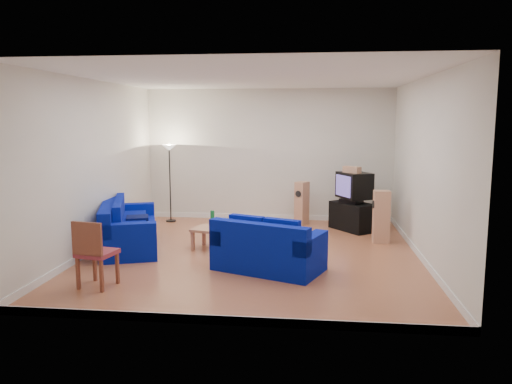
# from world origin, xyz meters

# --- Properties ---
(room) EXTENTS (6.01, 6.51, 3.21)m
(room) POSITION_xyz_m (0.00, 0.00, 1.54)
(room) COLOR brown
(room) RESTS_ON ground
(sofa_three_seat) EXTENTS (1.68, 2.49, 0.89)m
(sofa_three_seat) POSITION_xyz_m (-2.51, 0.19, 0.33)
(sofa_three_seat) COLOR navy
(sofa_three_seat) RESTS_ON ground
(sofa_loveseat) EXTENTS (1.94, 1.52, 0.86)m
(sofa_loveseat) POSITION_xyz_m (0.34, -1.00, 0.32)
(sofa_loveseat) COLOR navy
(sofa_loveseat) RESTS_ON ground
(coffee_table) EXTENTS (1.25, 0.84, 0.42)m
(coffee_table) POSITION_xyz_m (-0.61, 0.18, 0.36)
(coffee_table) COLOR tan
(coffee_table) RESTS_ON ground
(bottle) EXTENTS (0.11, 0.11, 0.33)m
(bottle) POSITION_xyz_m (-0.82, 0.26, 0.58)
(bottle) COLOR #197233
(bottle) RESTS_ON coffee_table
(tissue_box) EXTENTS (0.24, 0.14, 0.10)m
(tissue_box) POSITION_xyz_m (-0.65, 0.17, 0.46)
(tissue_box) COLOR green
(tissue_box) RESTS_ON coffee_table
(red_canister) EXTENTS (0.13, 0.13, 0.13)m
(red_canister) POSITION_xyz_m (-0.38, 0.27, 0.48)
(red_canister) COLOR red
(red_canister) RESTS_ON coffee_table
(remote) EXTENTS (0.17, 0.07, 0.02)m
(remote) POSITION_xyz_m (-0.30, 0.04, 0.43)
(remote) COLOR black
(remote) RESTS_ON coffee_table
(tv_stand) EXTENTS (1.06, 1.14, 0.62)m
(tv_stand) POSITION_xyz_m (1.98, 2.23, 0.31)
(tv_stand) COLOR black
(tv_stand) RESTS_ON ground
(av_receiver) EXTENTS (0.56, 0.53, 0.10)m
(av_receiver) POSITION_xyz_m (1.94, 2.20, 0.67)
(av_receiver) COLOR black
(av_receiver) RESTS_ON tv_stand
(television) EXTENTS (0.83, 0.91, 0.58)m
(television) POSITION_xyz_m (1.99, 2.27, 1.01)
(television) COLOR black
(television) RESTS_ON av_receiver
(centre_speaker) EXTENTS (0.41, 0.39, 0.14)m
(centre_speaker) POSITION_xyz_m (1.93, 2.20, 1.37)
(centre_speaker) COLOR tan
(centre_speaker) RESTS_ON television
(speaker_left) EXTENTS (0.36, 0.38, 1.02)m
(speaker_left) POSITION_xyz_m (0.83, 2.70, 0.51)
(speaker_left) COLOR tan
(speaker_left) RESTS_ON ground
(speaker_right) EXTENTS (0.34, 0.26, 1.06)m
(speaker_right) POSITION_xyz_m (2.45, 1.11, 0.53)
(speaker_right) COLOR tan
(speaker_right) RESTS_ON ground
(floor_lamp) EXTENTS (0.32, 0.32, 1.87)m
(floor_lamp) POSITION_xyz_m (-2.35, 2.70, 1.54)
(floor_lamp) COLOR black
(floor_lamp) RESTS_ON ground
(dining_chair) EXTENTS (0.58, 0.58, 1.02)m
(dining_chair) POSITION_xyz_m (-2.11, -2.13, 0.57)
(dining_chair) COLOR brown
(dining_chair) RESTS_ON ground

